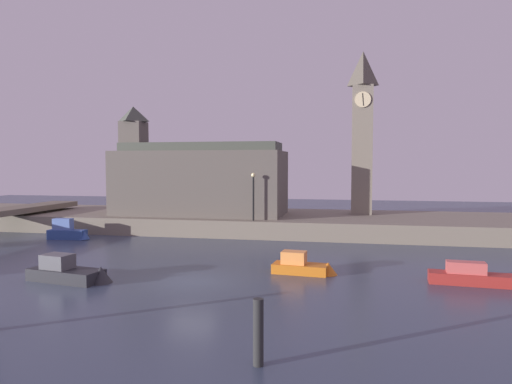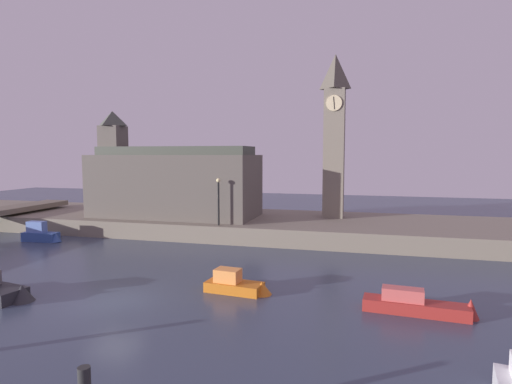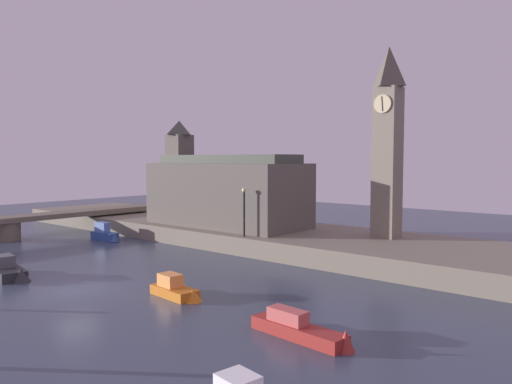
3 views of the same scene
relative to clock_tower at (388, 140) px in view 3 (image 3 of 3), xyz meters
name	(u,v)px [view 3 (image 3 of 3)]	position (x,y,z in m)	size (l,w,h in m)	color
ground_plane	(76,291)	(-9.25, -21.94, -9.37)	(120.00, 120.00, 0.00)	#384256
far_embankment	(281,237)	(-9.25, -1.94, -8.62)	(70.00, 12.00, 1.50)	slate
clock_tower	(388,140)	(0.00, 0.00, 0.00)	(2.07, 2.13, 15.21)	slate
parliament_hall	(223,190)	(-15.31, -3.05, -4.54)	(15.74, 6.95, 10.26)	#5B544C
bridge_span	(3,224)	(-31.13, -16.93, -7.76)	(2.82, 29.49, 2.26)	#6B6051
streetlamp	(244,206)	(-8.96, -7.21, -5.39)	(0.36, 0.36, 3.99)	black
boat_tour_blue	(105,234)	(-23.90, -10.50, -8.76)	(3.61, 1.25, 1.71)	#2D4C93
boat_barge_dark	(10,271)	(-15.38, -23.10, -8.91)	(4.96, 2.22, 1.56)	#232328
boat_dinghy_red	(307,331)	(5.81, -19.71, -8.97)	(5.33, 1.50, 1.45)	maroon
boat_patrol_orange	(178,290)	(-3.49, -18.93, -8.96)	(3.82, 1.65, 1.34)	orange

